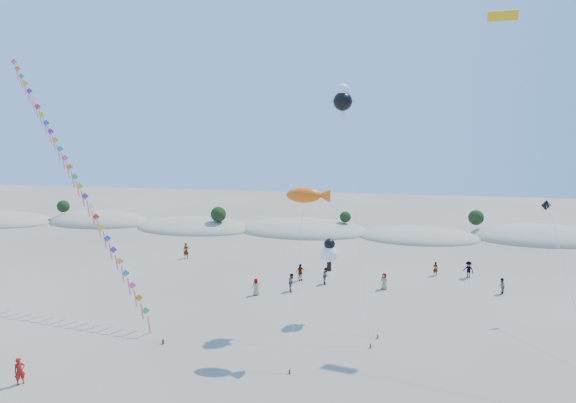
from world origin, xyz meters
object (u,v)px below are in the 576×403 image
Objects in this scene: flyer_foreground at (20,371)px; fish_kite at (308,196)px; kite_train at (71,169)px; parafoil_kite at (505,23)px.

fish_kite is at bearing -24.60° from flyer_foreground.
fish_kite is at bearing -16.22° from kite_train.
kite_train is 38.19m from parafoil_kite.
parafoil_kite reaches higher than flyer_foreground.
kite_train is 23.11m from fish_kite.
kite_train is at bearing 163.78° from fish_kite.
parafoil_kite is (14.15, 7.53, 12.47)m from fish_kite.
flyer_foreground is at bearing -153.91° from fish_kite.
parafoil_kite is at bearing -23.72° from flyer_foreground.
fish_kite reaches higher than flyer_foreground.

